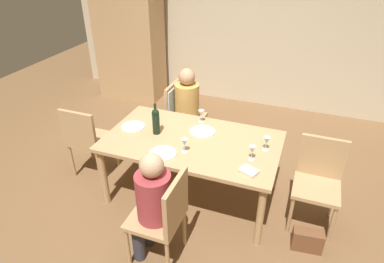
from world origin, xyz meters
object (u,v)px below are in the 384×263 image
at_px(wine_bottle_tall_green, 156,121).
at_px(dinner_plate_guest_right, 133,126).
at_px(wine_glass_centre, 267,141).
at_px(dinner_plate_host, 203,131).
at_px(chair_near, 164,214).
at_px(armoire_cabinet, 129,35).
at_px(chair_right_end, 318,177).
at_px(dinner_plate_guest_left, 163,153).
at_px(person_man_bearded, 151,201).
at_px(wine_glass_near_left, 201,114).
at_px(dining_table, 192,146).
at_px(chair_far_left, 178,108).
at_px(person_woman_host, 189,105).
at_px(chair_left_end, 86,138).
at_px(wine_glass_near_right, 252,150).
at_px(wine_glass_far, 184,143).
at_px(handbag, 307,240).

height_order(wine_bottle_tall_green, dinner_plate_guest_right, wine_bottle_tall_green).
bearing_deg(wine_glass_centre, dinner_plate_host, 170.82).
bearing_deg(chair_near, armoire_cabinet, 33.41).
relative_size(chair_right_end, dinner_plate_guest_left, 3.47).
bearing_deg(armoire_cabinet, dinner_plate_guest_left, -54.99).
bearing_deg(person_man_bearded, wine_glass_near_left, 0.55).
distance_m(armoire_cabinet, dining_table, 3.06).
height_order(chair_far_left, person_woman_host, person_woman_host).
xyz_separation_m(chair_near, dinner_plate_guest_right, (-0.80, 0.92, 0.21)).
bearing_deg(chair_right_end, chair_left_end, 3.87).
bearing_deg(wine_bottle_tall_green, chair_near, -61.22).
bearing_deg(wine_glass_near_right, wine_glass_far, -170.92).
distance_m(dining_table, dinner_plate_guest_left, 0.39).
height_order(armoire_cabinet, dinner_plate_host, armoire_cabinet).
xyz_separation_m(person_woman_host, wine_glass_centre, (1.13, -0.83, 0.17)).
xyz_separation_m(chair_left_end, dinner_plate_guest_left, (1.11, -0.26, 0.21)).
bearing_deg(armoire_cabinet, chair_near, -56.59).
xyz_separation_m(wine_bottle_tall_green, wine_glass_far, (0.42, -0.23, -0.05)).
distance_m(person_woman_host, wine_glass_centre, 1.41).
bearing_deg(wine_glass_centre, dinner_plate_guest_left, -155.52).
height_order(armoire_cabinet, dining_table, armoire_cabinet).
xyz_separation_m(chair_far_left, chair_near, (0.62, -1.81, -0.06)).
relative_size(wine_bottle_tall_green, dinner_plate_host, 1.27).
distance_m(wine_glass_near_right, dinner_plate_host, 0.69).
height_order(wine_bottle_tall_green, wine_glass_far, wine_bottle_tall_green).
relative_size(person_woman_host, wine_glass_centre, 7.75).
bearing_deg(dinner_plate_host, wine_bottle_tall_green, -156.70).
height_order(dining_table, wine_glass_far, wine_glass_far).
distance_m(wine_bottle_tall_green, wine_glass_centre, 1.16).
xyz_separation_m(dining_table, wine_glass_far, (0.01, -0.24, 0.18)).
height_order(chair_right_end, wine_glass_near_right, chair_right_end).
relative_size(armoire_cabinet, wine_glass_near_left, 14.63).
xyz_separation_m(armoire_cabinet, chair_near, (2.10, -3.18, -0.56)).
bearing_deg(armoire_cabinet, chair_right_end, -33.55).
distance_m(chair_near, chair_left_end, 1.60).
relative_size(person_woman_host, wine_glass_near_right, 7.75).
xyz_separation_m(person_man_bearded, dinner_plate_host, (0.08, 1.09, 0.09)).
distance_m(wine_bottle_tall_green, wine_glass_near_left, 0.55).
bearing_deg(wine_glass_near_left, person_man_bearded, -89.45).
distance_m(dining_table, wine_glass_far, 0.30).
height_order(chair_far_left, wine_glass_centre, chair_far_left).
bearing_deg(dinner_plate_guest_left, wine_glass_far, 29.74).
relative_size(chair_far_left, dinner_plate_guest_right, 3.58).
height_order(chair_far_left, person_man_bearded, person_man_bearded).
height_order(person_man_bearded, wine_glass_near_left, person_man_bearded).
relative_size(chair_left_end, wine_glass_centre, 6.17).
distance_m(wine_glass_near_left, wine_glass_centre, 0.85).
height_order(wine_glass_centre, dinner_plate_guest_right, wine_glass_centre).
xyz_separation_m(wine_bottle_tall_green, wine_glass_near_left, (0.37, 0.40, -0.05)).
xyz_separation_m(wine_glass_centre, handbag, (0.54, -0.43, -0.73)).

